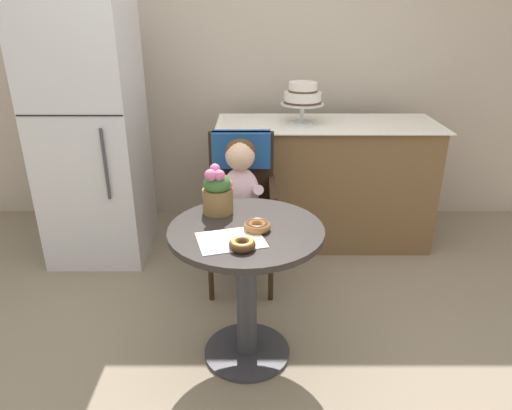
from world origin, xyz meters
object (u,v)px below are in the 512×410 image
donut_front (241,244)px  refrigerator (90,138)px  wicker_chair (240,185)px  donut_mid (256,226)px  cafe_table (246,268)px  tiered_cake_stand (302,96)px  seated_child (239,189)px  flower_vase (217,191)px

donut_front → refrigerator: 1.67m
wicker_chair → donut_front: 0.96m
wicker_chair → donut_mid: bearing=-83.3°
donut_mid → cafe_table: bearing=155.3°
donut_mid → tiered_cake_stand: bearing=76.6°
seated_child → donut_front: 0.80m
flower_vase → refrigerator: bearing=134.7°
cafe_table → wicker_chair: wicker_chair is taller
refrigerator → cafe_table: bearing=-46.3°
tiered_cake_stand → donut_front: bearing=-104.1°
donut_front → flower_vase: flower_vase is taller
cafe_table → flower_vase: bearing=127.8°
donut_mid → refrigerator: refrigerator is taller
donut_mid → tiered_cake_stand: 1.40m
tiered_cake_stand → wicker_chair: bearing=-127.0°
wicker_chair → seated_child: size_ratio=1.31×
tiered_cake_stand → donut_mid: bearing=-103.4°
flower_vase → cafe_table: bearing=-52.2°
flower_vase → refrigerator: (-0.91, 0.92, 0.02)m
seated_child → donut_front: bearing=-87.6°
flower_vase → tiered_cake_stand: bearing=65.7°
donut_mid → tiered_cake_stand: tiered_cake_stand is taller
donut_mid → refrigerator: (-1.10, 1.12, 0.11)m
seated_child → cafe_table: bearing=-85.7°
donut_front → refrigerator: bearing=128.7°
seated_child → refrigerator: size_ratio=0.43×
refrigerator → donut_front: bearing=-51.3°
donut_mid → flower_vase: 0.29m
cafe_table → donut_front: donut_front is taller
wicker_chair → donut_front: bearing=-88.3°
donut_front → flower_vase: 0.41m
wicker_chair → flower_vase: 0.61m
seated_child → tiered_cake_stand: 0.91m
donut_front → donut_mid: same height
donut_front → tiered_cake_stand: size_ratio=0.38×
seated_child → tiered_cake_stand: size_ratio=2.42×
cafe_table → refrigerator: 1.56m
wicker_chair → seated_child: (-0.00, -0.16, 0.04)m
seated_child → tiered_cake_stand: (0.41, 0.70, 0.41)m
seated_child → flower_vase: 0.46m
seated_child → donut_front: seated_child is taller
cafe_table → donut_mid: size_ratio=5.79×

